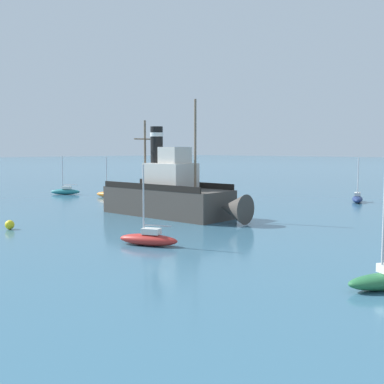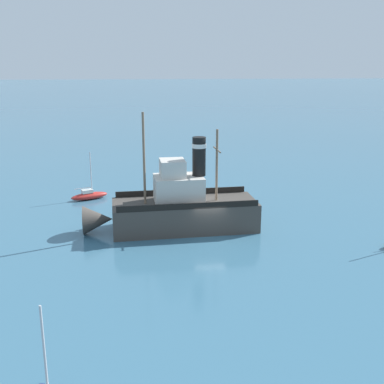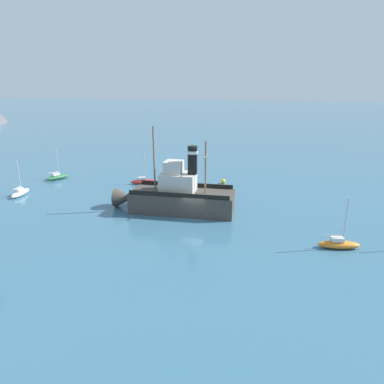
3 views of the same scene
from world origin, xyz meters
name	(u,v)px [view 1 (image 1 of 3)]	position (x,y,z in m)	size (l,w,h in m)	color
ground_plane	(167,212)	(0.00, 0.00, 0.00)	(600.00, 600.00, 0.00)	#38667F
old_tugboat	(172,195)	(1.69, 2.50, 1.83)	(5.32, 14.62, 9.90)	#423D38
sailboat_red	(149,238)	(11.33, 11.03, 0.43)	(2.62, 3.91, 4.90)	#B22823
sailboat_navy	(357,198)	(-20.07, 8.77, 0.43)	(3.89, 2.70, 4.90)	navy
sailboat_teal	(65,191)	(-1.93, -21.85, 0.43)	(3.36, 3.56, 4.90)	#23757A
sailboat_orange	(109,194)	(-3.67, -14.71, 0.43)	(1.87, 3.95, 4.90)	orange
mooring_buoy	(10,225)	(14.79, -0.61, 0.34)	(0.67, 0.67, 0.67)	yellow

